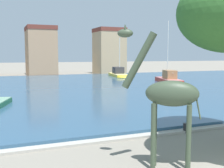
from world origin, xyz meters
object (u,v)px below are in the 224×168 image
Objects in this scene: giraffe_statue at (167,96)px; sailboat_red at (167,79)px; sailboat_yellow at (120,75)px; mooring_bollard at (185,128)px.

giraffe_statue is 0.59× the size of sailboat_red.
sailboat_yellow is (14.17, 36.77, -2.00)m from giraffe_statue.
mooring_bollard is at bearing 45.87° from giraffe_statue.
giraffe_statue is 29.75m from sailboat_red.
mooring_bollard is at bearing -107.84° from sailboat_yellow.
sailboat_yellow is 34.85m from mooring_bollard.
sailboat_yellow is at bearing 99.68° from sailboat_red.
giraffe_statue reaches higher than mooring_bollard.
sailboat_red reaches higher than sailboat_yellow.
sailboat_red is 1.00× the size of sailboat_yellow.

